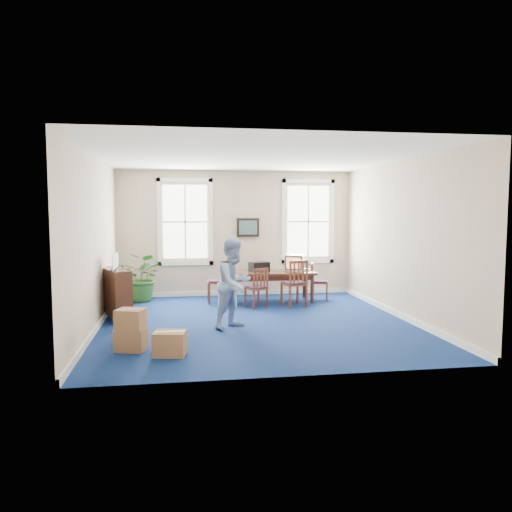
{
  "coord_description": "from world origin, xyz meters",
  "views": [
    {
      "loc": [
        -1.49,
        -9.51,
        2.18
      ],
      "look_at": [
        0.1,
        0.6,
        1.25
      ],
      "focal_mm": 35.0,
      "sensor_mm": 36.0,
      "label": 1
    }
  ],
  "objects": [
    {
      "name": "equipment_bag",
      "position": [
        0.44,
        2.26,
        0.84
      ],
      "size": [
        0.52,
        0.43,
        0.22
      ],
      "primitive_type": "cube",
      "rotation": [
        0.0,
        0.0,
        0.37
      ],
      "color": "black",
      "rests_on": "conference_table"
    },
    {
      "name": "cardboard_boxes",
      "position": [
        -2.06,
        -1.57,
        0.35
      ],
      "size": [
        1.48,
        1.48,
        0.69
      ],
      "primitive_type": null,
      "rotation": [
        0.0,
        0.0,
        -0.26
      ],
      "color": "#956943",
      "rests_on": "ground"
    },
    {
      "name": "ceiling",
      "position": [
        0.0,
        0.0,
        3.2
      ],
      "size": [
        6.5,
        6.5,
        0.0
      ],
      "primitive_type": "plane",
      "rotation": [
        3.14,
        0.0,
        0.0
      ],
      "color": "white",
      "rests_on": "ground"
    },
    {
      "name": "window_left",
      "position": [
        -1.3,
        3.23,
        1.9
      ],
      "size": [
        1.4,
        0.12,
        2.2
      ],
      "primitive_type": null,
      "color": "white",
      "rests_on": "ground"
    },
    {
      "name": "credenza",
      "position": [
        -2.75,
        0.75,
        0.47
      ],
      "size": [
        0.78,
        1.23,
        0.94
      ],
      "primitive_type": "cube",
      "rotation": [
        0.0,
        0.0,
        0.4
      ],
      "color": "#462416",
      "rests_on": "ground"
    },
    {
      "name": "chair_near_left",
      "position": [
        0.24,
        1.48,
        0.46
      ],
      "size": [
        0.54,
        0.54,
        0.91
      ],
      "primitive_type": null,
      "rotation": [
        0.0,
        0.0,
        3.56
      ],
      "color": "brown",
      "rests_on": "ground"
    },
    {
      "name": "potted_plant",
      "position": [
        -2.33,
        2.66,
        0.59
      ],
      "size": [
        1.34,
        1.27,
        1.17
      ],
      "primitive_type": "imported",
      "rotation": [
        0.0,
        0.0,
        -0.43
      ],
      "color": "#26511B",
      "rests_on": "ground"
    },
    {
      "name": "wall_front",
      "position": [
        0.0,
        -3.25,
        1.6
      ],
      "size": [
        6.5,
        0.0,
        6.5
      ],
      "primitive_type": "plane",
      "rotation": [
        -1.57,
        0.0,
        0.0
      ],
      "color": "#BDA98F",
      "rests_on": "ground"
    },
    {
      "name": "floor",
      "position": [
        0.0,
        0.0,
        0.0
      ],
      "size": [
        6.5,
        6.5,
        0.0
      ],
      "primitive_type": "plane",
      "color": "navy",
      "rests_on": "ground"
    },
    {
      "name": "baseboard_back",
      "position": [
        0.0,
        3.22,
        0.06
      ],
      "size": [
        6.0,
        0.04,
        0.12
      ],
      "primitive_type": "cube",
      "color": "white",
      "rests_on": "ground"
    },
    {
      "name": "chair_end_left",
      "position": [
        -0.58,
        2.21,
        0.52
      ],
      "size": [
        0.47,
        0.47,
        1.03
      ],
      "primitive_type": null,
      "rotation": [
        0.0,
        0.0,
        -1.58
      ],
      "color": "brown",
      "rests_on": "ground"
    },
    {
      "name": "baseboard_right",
      "position": [
        2.97,
        0.0,
        0.06
      ],
      "size": [
        0.04,
        6.5,
        0.12
      ],
      "primitive_type": "cube",
      "color": "white",
      "rests_on": "ground"
    },
    {
      "name": "brochure_rack",
      "position": [
        -2.73,
        0.75,
        1.1
      ],
      "size": [
        0.4,
        0.75,
        0.33
      ],
      "primitive_type": null,
      "rotation": [
        0.0,
        0.0,
        0.38
      ],
      "color": "#99999E",
      "rests_on": "credenza"
    },
    {
      "name": "wall_left",
      "position": [
        -3.0,
        0.0,
        1.6
      ],
      "size": [
        0.0,
        6.5,
        6.5
      ],
      "primitive_type": "plane",
      "rotation": [
        1.57,
        0.0,
        1.57
      ],
      "color": "#BDA98F",
      "rests_on": "ground"
    },
    {
      "name": "wall_back",
      "position": [
        0.0,
        3.25,
        1.6
      ],
      "size": [
        6.5,
        0.0,
        6.5
      ],
      "primitive_type": "plane",
      "rotation": [
        1.57,
        0.0,
        0.0
      ],
      "color": "#BDA98F",
      "rests_on": "ground"
    },
    {
      "name": "man",
      "position": [
        -0.46,
        -0.38,
        0.83
      ],
      "size": [
        1.03,
        1.01,
        1.67
      ],
      "primitive_type": "imported",
      "rotation": [
        0.0,
        0.0,
        0.71
      ],
      "color": "#89A2CD",
      "rests_on": "ground"
    },
    {
      "name": "window_right",
      "position": [
        1.9,
        3.23,
        1.9
      ],
      "size": [
        1.4,
        0.12,
        2.2
      ],
      "primitive_type": null,
      "color": "white",
      "rests_on": "ground"
    },
    {
      "name": "game_console",
      "position": [
        1.6,
        2.21,
        0.75
      ],
      "size": [
        0.19,
        0.23,
        0.05
      ],
      "primitive_type": "cube",
      "rotation": [
        0.0,
        0.0,
        -0.16
      ],
      "color": "white",
      "rests_on": "conference_table"
    },
    {
      "name": "baseboard_left",
      "position": [
        -2.97,
        0.0,
        0.06
      ],
      "size": [
        0.04,
        6.5,
        0.12
      ],
      "primitive_type": "cube",
      "color": "white",
      "rests_on": "ground"
    },
    {
      "name": "chair_near_right",
      "position": [
        1.11,
        1.48,
        0.54
      ],
      "size": [
        0.59,
        0.59,
        1.08
      ],
      "primitive_type": null,
      "rotation": [
        0.0,
        0.0,
        3.4
      ],
      "color": "brown",
      "rests_on": "ground"
    },
    {
      "name": "crt_tv",
      "position": [
        1.31,
        2.26,
        0.92
      ],
      "size": [
        0.57,
        0.59,
        0.39
      ],
      "primitive_type": null,
      "rotation": [
        0.0,
        0.0,
        -0.36
      ],
      "color": "#B7B7BC",
      "rests_on": "conference_table"
    },
    {
      "name": "wall_picture",
      "position": [
        0.3,
        3.2,
        1.75
      ],
      "size": [
        0.58,
        0.06,
        0.48
      ],
      "primitive_type": null,
      "color": "black",
      "rests_on": "ground"
    },
    {
      "name": "chair_end_right",
      "position": [
        1.94,
        2.21,
        0.45
      ],
      "size": [
        0.51,
        0.51,
        0.9
      ],
      "primitive_type": null,
      "rotation": [
        0.0,
        0.0,
        1.25
      ],
      "color": "brown",
      "rests_on": "ground"
    },
    {
      "name": "wall_right",
      "position": [
        3.0,
        0.0,
        1.6
      ],
      "size": [
        0.0,
        6.5,
        6.5
      ],
      "primitive_type": "plane",
      "rotation": [
        1.57,
        0.0,
        -1.57
      ],
      "color": "#BDA98F",
      "rests_on": "ground"
    },
    {
      "name": "conference_table",
      "position": [
        0.68,
        2.21,
        0.36
      ],
      "size": [
        2.14,
        0.99,
        0.73
      ],
      "primitive_type": null,
      "rotation": [
        0.0,
        0.0,
        -0.01
      ],
      "color": "#462416",
      "rests_on": "ground"
    }
  ]
}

